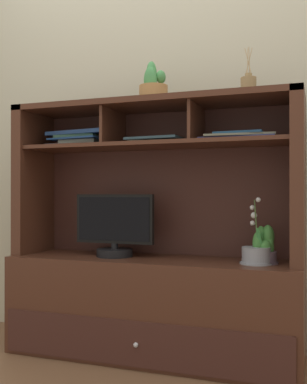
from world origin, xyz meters
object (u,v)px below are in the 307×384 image
Objects in this scene: magazine_stack_centre at (239,137)px; magazine_stack_right at (81,139)px; tv_monitor at (115,228)px; potted_fern at (264,247)px; magazine_stack_left at (157,141)px; potted_orchid at (256,254)px; diffuser_bottle at (248,86)px; potted_succulent at (153,88)px; media_console at (154,278)px.

magazine_stack_centre is 0.96× the size of magazine_stack_right.
magazine_stack_right reaches higher than tv_monitor.
potted_fern is at bearing -3.86° from magazine_stack_centre.
tv_monitor is at bearing -174.76° from magazine_stack_left.
diffuser_bottle is at bearing 126.22° from potted_orchid.
diffuser_bottle reaches higher than potted_fern.
diffuser_bottle is (0.92, -0.01, 0.22)m from magazine_stack_right.
tv_monitor is 1.38× the size of potted_orchid.
diffuser_bottle reaches higher than magazine_stack_right.
potted_fern is 0.78× the size of diffuser_bottle.
media_console is at bearing 74.52° from potted_succulent.
potted_succulent is (-0.53, 0.05, 0.83)m from potted_orchid.
potted_orchid is at bearing -53.78° from diffuser_bottle.
tv_monitor is 1.46× the size of magazine_stack_left.
tv_monitor is at bearing 178.88° from potted_orchid.
magazine_stack_left is at bearing 179.73° from potted_fern.
magazine_stack_right is (-0.46, 0.03, 0.03)m from magazine_stack_left.
magazine_stack_centre is 0.52m from potted_succulent.
magazine_stack_right is at bearing 179.45° from diffuser_bottle.
potted_orchid is (0.53, -0.06, 0.16)m from media_console.
potted_fern is 0.79m from diffuser_bottle.
potted_fern is 0.84× the size of potted_succulent.
magazine_stack_right is at bearing 178.24° from magazine_stack_centre.
magazine_stack_left is (0.03, -0.02, 0.71)m from media_console.
magazine_stack_centre reaches higher than magazine_stack_left.
magazine_stack_centre is at bearing 2.35° from tv_monitor.
media_console is at bearing -1.71° from magazine_stack_right.
magazine_stack_centre is at bearing -156.66° from diffuser_bottle.
diffuser_bottle reaches higher than magazine_stack_left.
tv_monitor is 2.00× the size of potted_succulent.
magazine_stack_right is at bearing 166.72° from tv_monitor.
media_console is at bearing 142.99° from magazine_stack_left.
magazine_stack_right reaches higher than potted_fern.
potted_fern is at bearing -18.64° from diffuser_bottle.
media_console reaches higher than magazine_stack_right.
media_console is 3.92× the size of magazine_stack_right.
magazine_stack_right reaches higher than magazine_stack_left.
magazine_stack_centre is (-0.09, 0.04, 0.56)m from potted_orchid.
media_console is 6.40× the size of diffuser_bottle.
potted_fern is (0.57, -0.02, 0.19)m from media_console.
magazine_stack_centre is 0.25m from diffuser_bottle.
diffuser_bottle is at bearing 23.34° from magazine_stack_centre.
potted_orchid is at bearing -25.69° from magazine_stack_centre.
potted_fern is at bearing -2.24° from media_console.
potted_orchid is 0.82m from diffuser_bottle.
potted_orchid is 1.13m from magazine_stack_right.
diffuser_bottle is (-0.04, 0.06, 0.81)m from potted_orchid.
diffuser_bottle reaches higher than tv_monitor.
potted_succulent reaches higher than media_console.
magazine_stack_left reaches higher than tv_monitor.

